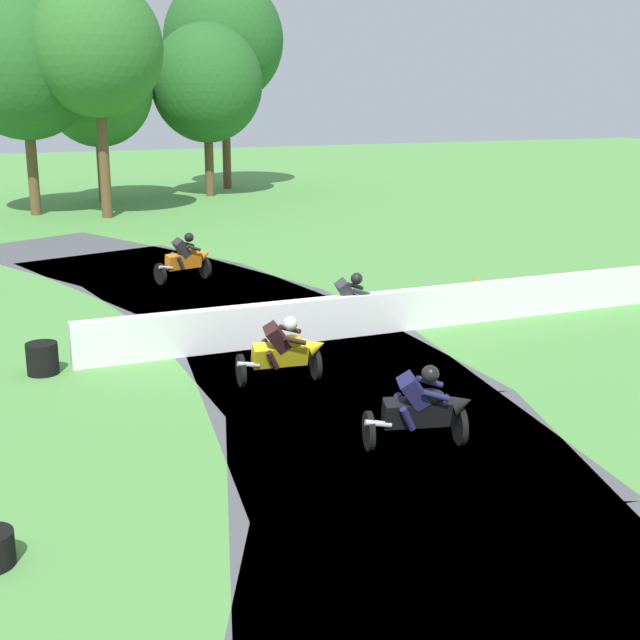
{
  "coord_description": "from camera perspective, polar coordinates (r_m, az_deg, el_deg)",
  "views": [
    {
      "loc": [
        -6.07,
        -16.69,
        5.23
      ],
      "look_at": [
        -0.02,
        -1.63,
        0.9
      ],
      "focal_mm": 49.1,
      "sensor_mm": 36.0,
      "label": 1
    }
  ],
  "objects": [
    {
      "name": "ground_plane",
      "position": [
        18.51,
        -1.81,
        -1.48
      ],
      "size": [
        120.0,
        120.0,
        0.0
      ],
      "primitive_type": "plane",
      "color": "#569947"
    },
    {
      "name": "track_asphalt",
      "position": [
        18.16,
        -5.11,
        -1.85
      ],
      "size": [
        9.75,
        33.19,
        0.01
      ],
      "color": "#515156",
      "rests_on": "ground"
    },
    {
      "name": "safety_barrier",
      "position": [
        20.96,
        12.48,
        1.4
      ],
      "size": [
        20.18,
        0.64,
        0.9
      ],
      "primitive_type": "cube",
      "rotation": [
        0.0,
        0.0,
        -1.55
      ],
      "color": "white",
      "rests_on": "ground"
    },
    {
      "name": "motorcycle_lead_black",
      "position": [
        13.05,
        6.66,
        -5.73
      ],
      "size": [
        1.7,
        1.05,
        1.43
      ],
      "color": "black",
      "rests_on": "ground"
    },
    {
      "name": "motorcycle_chase_yellow",
      "position": [
        15.78,
        -2.35,
        -2.02
      ],
      "size": [
        1.7,
        0.94,
        1.42
      ],
      "color": "black",
      "rests_on": "ground"
    },
    {
      "name": "motorcycle_trailing_green",
      "position": [
        19.07,
        2.06,
        1.05
      ],
      "size": [
        1.68,
        0.75,
        1.43
      ],
      "color": "black",
      "rests_on": "ground"
    },
    {
      "name": "motorcycle_fourth_orange",
      "position": [
        24.49,
        -8.73,
        4.0
      ],
      "size": [
        1.71,
        1.07,
        1.43
      ],
      "color": "black",
      "rests_on": "ground"
    },
    {
      "name": "tire_stack_mid_a",
      "position": [
        17.23,
        -17.64,
        -2.4
      ],
      "size": [
        0.59,
        0.59,
        0.6
      ],
      "color": "black",
      "rests_on": "ground"
    },
    {
      "name": "traffic_cone",
      "position": [
        23.5,
        10.03,
        2.4
      ],
      "size": [
        0.28,
        0.28,
        0.44
      ],
      "primitive_type": "cone",
      "color": "orange",
      "rests_on": "ground"
    },
    {
      "name": "tree_far_left",
      "position": [
        47.24,
        -6.3,
        17.68
      ],
      "size": [
        6.12,
        6.12,
        10.8
      ],
      "color": "brown",
      "rests_on": "ground"
    },
    {
      "name": "tree_far_right",
      "position": [
        38.86,
        -18.74,
        15.52
      ],
      "size": [
        5.82,
        5.82,
        9.21
      ],
      "color": "brown",
      "rests_on": "ground"
    },
    {
      "name": "tree_mid_rise",
      "position": [
        37.2,
        -14.33,
        16.81
      ],
      "size": [
        5.2,
        5.2,
        9.49
      ],
      "color": "brown",
      "rests_on": "ground"
    },
    {
      "name": "tree_behind_barrier",
      "position": [
        42.5,
        -14.33,
        14.41
      ],
      "size": [
        5.03,
        5.03,
        7.83
      ],
      "color": "brown",
      "rests_on": "ground"
    },
    {
      "name": "tree_distant",
      "position": [
        43.95,
        -7.4,
        15.05
      ],
      "size": [
        5.37,
        5.37,
        8.24
      ],
      "color": "brown",
      "rests_on": "ground"
    }
  ]
}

